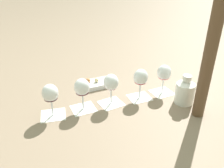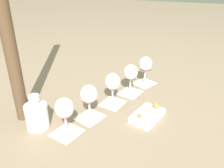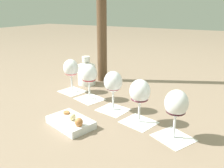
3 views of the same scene
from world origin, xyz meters
The scene contains 13 objects.
ground_plane centered at (0.00, 0.00, 0.00)m, with size 8.00×8.00×0.00m, color #7F6B56.
tasting_card_0 centered at (-0.29, 0.10, 0.00)m, with size 0.14×0.13×0.00m.
tasting_card_1 centered at (-0.15, 0.06, 0.00)m, with size 0.15×0.14×0.00m.
tasting_card_2 centered at (0.01, 0.00, 0.00)m, with size 0.14×0.13×0.00m.
tasting_card_3 centered at (0.15, -0.05, 0.00)m, with size 0.14×0.14×0.00m.
tasting_card_4 centered at (0.29, -0.10, 0.00)m, with size 0.15×0.15×0.00m.
wine_glass_0 centered at (-0.29, 0.10, 0.12)m, with size 0.08×0.08×0.17m.
wine_glass_1 centered at (-0.15, 0.06, 0.12)m, with size 0.08×0.08×0.17m.
wine_glass_2 centered at (0.01, 0.00, 0.12)m, with size 0.08×0.08×0.17m.
wine_glass_3 centered at (0.15, -0.05, 0.12)m, with size 0.08×0.08×0.17m.
wine_glass_4 centered at (0.29, -0.10, 0.12)m, with size 0.08×0.08×0.17m.
ceramic_vase centered at (-0.29, 0.24, 0.07)m, with size 0.10×0.10×0.16m.
snack_dish centered at (-0.06, -0.20, 0.02)m, with size 0.19×0.15×0.06m.
Camera 3 is at (0.44, -0.81, 0.42)m, focal length 38.00 mm.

